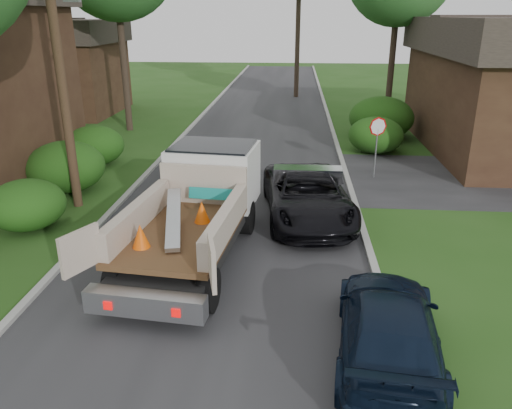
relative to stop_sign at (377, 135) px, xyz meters
The scene contains 15 objects.
ground 10.55m from the stop_sign, 120.02° to the right, with size 120.00×120.00×0.00m, color #214914.
road 5.58m from the stop_sign, 169.11° to the left, with size 8.00×90.00×0.02m, color #28282B.
curb_left 9.51m from the stop_sign, behind, with size 0.20×90.00×0.12m, color #9E9E99.
curb_right 2.27m from the stop_sign, 137.73° to the left, with size 0.20×90.00×0.12m, color #9E9E99.
stop_sign is the anchor object (origin of this frame).
utility_pole 11.91m from the stop_sign, 159.38° to the right, with size 2.42×1.25×10.00m.
house_left_far 22.81m from the stop_sign, 145.19° to the left, with size 7.56×7.56×6.00m.
hedge_left_a 12.92m from the stop_sign, 152.24° to the right, with size 2.34×2.34×1.53m, color #1B4910.
hedge_left_b 11.99m from the stop_sign, 167.94° to the right, with size 2.86×2.86×1.87m, color #1B4910.
hedge_left_c 12.08m from the stop_sign, behind, with size 2.60×2.60×1.70m, color #1B4910.
hedge_right_a 4.15m from the stop_sign, 81.47° to the left, with size 2.60×2.60×1.70m, color #1B4910.
hedge_right_b 7.15m from the stop_sign, 79.48° to the left, with size 3.38×3.38×2.21m, color #1B4910.
flatbed_truck 8.87m from the stop_sign, 130.89° to the right, with size 3.59×7.19×2.63m.
black_pickup 5.39m from the stop_sign, 121.89° to the right, with size 2.58×5.60×1.56m, color black.
navy_suv 11.64m from the stop_sign, 96.94° to the right, with size 1.89×4.65×1.35m, color black.
Camera 1 is at (1.91, -10.67, 6.22)m, focal length 35.00 mm.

